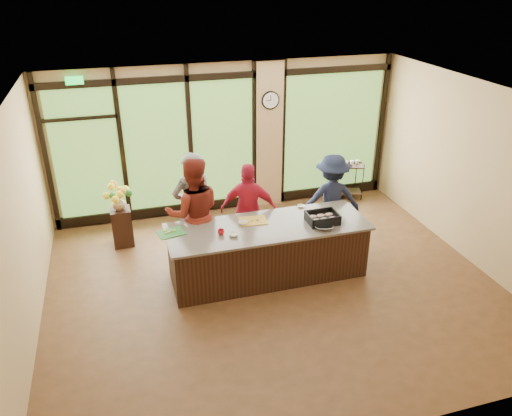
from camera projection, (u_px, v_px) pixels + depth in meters
floor at (273, 285)px, 8.01m from camera, size 7.00×7.00×0.00m
ceiling at (276, 99)px, 6.69m from camera, size 7.00×7.00×0.00m
back_wall at (227, 139)px, 9.94m from camera, size 7.00×0.00×7.00m
left_wall at (18, 232)px, 6.47m from camera, size 0.00×6.00×6.00m
right_wall at (476, 175)px, 8.23m from camera, size 0.00×6.00×6.00m
window_wall at (236, 144)px, 9.98m from camera, size 6.90×0.12×3.00m
island_base at (268, 252)px, 8.07m from camera, size 3.10×1.00×0.88m
countertop at (268, 227)px, 7.87m from camera, size 3.20×1.10×0.04m
wall_clock at (270, 100)px, 9.71m from camera, size 0.36×0.04×0.36m
cook_left at (193, 208)px, 8.33m from camera, size 0.79×0.61×1.94m
cook_midleft at (194, 213)px, 8.16m from camera, size 0.99×0.80×1.92m
cook_midright at (249, 210)px, 8.56m from camera, size 1.06×0.73×1.67m
cook_right at (331, 199)px, 8.96m from camera, size 1.18×0.81×1.67m
roasting_pan at (322, 220)px, 7.95m from camera, size 0.49×0.38×0.09m
mixing_bowl at (323, 226)px, 7.76m from camera, size 0.36×0.36×0.07m
cutting_board_left at (171, 233)px, 7.64m from camera, size 0.45×0.37×0.01m
cutting_board_center at (253, 221)px, 8.00m from camera, size 0.46×0.36×0.01m
cutting_board_right at (319, 216)px, 8.17m from camera, size 0.39×0.31×0.01m
prep_bowl_near at (243, 223)px, 7.89m from camera, size 0.20×0.20×0.05m
prep_bowl_mid at (234, 235)px, 7.55m from camera, size 0.18×0.18×0.04m
prep_bowl_far at (301, 206)px, 8.47m from camera, size 0.14×0.14×0.03m
red_ramekin at (221, 232)px, 7.59m from camera, size 0.13×0.13×0.08m
flower_stand at (122, 227)px, 9.02m from camera, size 0.36×0.36×0.71m
flower_vase at (119, 203)px, 8.81m from camera, size 0.32×0.32×0.26m
bar_cart at (347, 176)px, 10.75m from camera, size 0.72×0.54×0.87m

